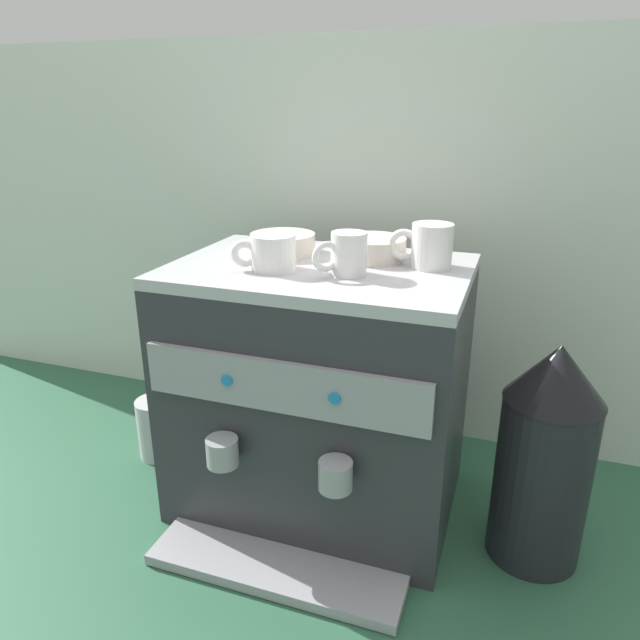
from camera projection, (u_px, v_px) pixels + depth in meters
name	position (u px, v px, depth m)	size (l,w,h in m)	color
ground_plane	(320.00, 494.00, 1.24)	(4.00, 4.00, 0.00)	#28563D
tiled_backsplash_wall	(369.00, 245.00, 1.39)	(2.80, 0.03, 0.92)	silver
espresso_machine	(319.00, 390.00, 1.15)	(0.54, 0.48, 0.50)	#2D2D33
ceramic_cup_0	(271.00, 252.00, 1.02)	(0.11, 0.08, 0.06)	white
ceramic_cup_1	(347.00, 254.00, 0.99)	(0.08, 0.08, 0.07)	white
ceramic_cup_2	(429.00, 246.00, 1.04)	(0.12, 0.07, 0.08)	white
ceramic_bowl_0	(283.00, 244.00, 1.14)	(0.13, 0.13, 0.04)	beige
ceramic_bowl_1	(372.00, 249.00, 1.10)	(0.13, 0.13, 0.04)	beige
coffee_grinder	(545.00, 454.00, 1.01)	(0.17, 0.17, 0.41)	black
milk_pitcher	(158.00, 428.00, 1.36)	(0.09, 0.09, 0.14)	#B7B7BC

